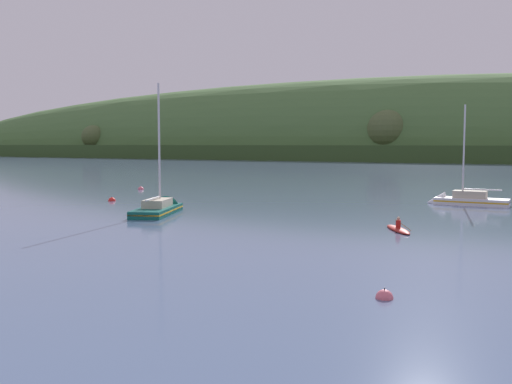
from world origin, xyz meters
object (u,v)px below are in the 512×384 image
Objects in this scene: canoe_with_paddler at (398,229)px; mooring_buoy_foreground at (112,201)px; mooring_buoy_off_fishing_boat at (141,189)px; mooring_buoy_midchannel at (384,298)px; sailboat_midwater_white at (462,202)px; sailboat_near_mooring at (161,210)px.

mooring_buoy_foreground is (-29.87, 6.24, -0.10)m from canoe_with_paddler.
mooring_buoy_foreground is at bearing -62.18° from mooring_buoy_off_fishing_boat.
canoe_with_paddler is 5.29× the size of mooring_buoy_midchannel.
sailboat_midwater_white reaches higher than canoe_with_paddler.
mooring_buoy_midchannel is at bearing -41.48° from mooring_buoy_off_fishing_boat.
sailboat_midwater_white is at bearing -0.37° from mooring_buoy_off_fishing_boat.
mooring_buoy_off_fishing_boat is at bearing 0.20° from sailboat_midwater_white.
canoe_with_paddler is 4.82× the size of mooring_buoy_off_fishing_boat.
mooring_buoy_off_fishing_boat is (-40.18, 35.52, -0.00)m from mooring_buoy_midchannel.
canoe_with_paddler reaches higher than mooring_buoy_midchannel.
mooring_buoy_off_fishing_boat is at bearing 138.52° from mooring_buoy_midchannel.
mooring_buoy_foreground is 1.09× the size of mooring_buoy_midchannel.
canoe_with_paddler is 30.51m from mooring_buoy_foreground.
sailboat_near_mooring is 15.84× the size of mooring_buoy_midchannel.
canoe_with_paddler is at bearing -112.15° from sailboat_near_mooring.
sailboat_near_mooring reaches higher than mooring_buoy_foreground.
mooring_buoy_foreground is at bearing 22.26° from sailboat_midwater_white.
sailboat_near_mooring is 19.55m from canoe_with_paddler.
mooring_buoy_midchannel is at bearing 94.43° from sailboat_midwater_white.
canoe_with_paddler is (-1.27, -18.62, -0.14)m from sailboat_midwater_white.
mooring_buoy_foreground is 1.00× the size of mooring_buoy_off_fishing_boat.
canoe_with_paddler is at bearing -11.79° from mooring_buoy_foreground.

